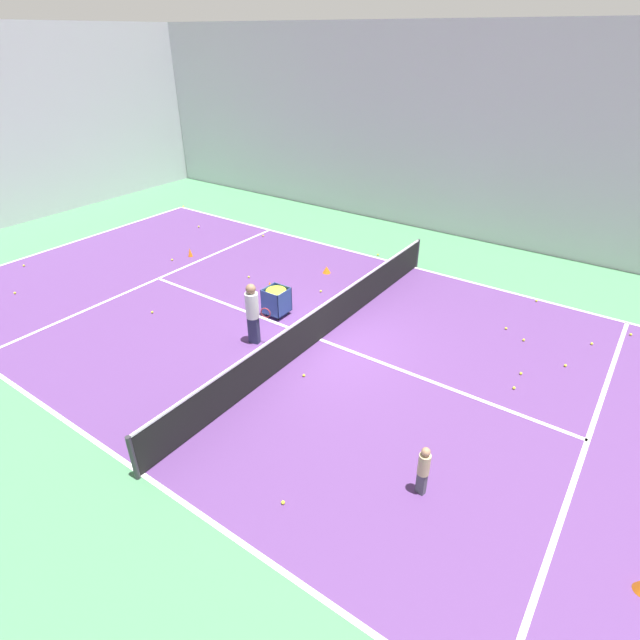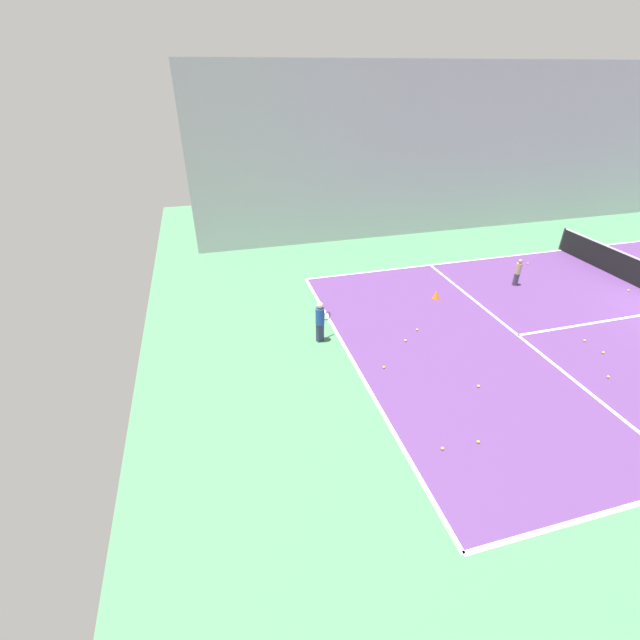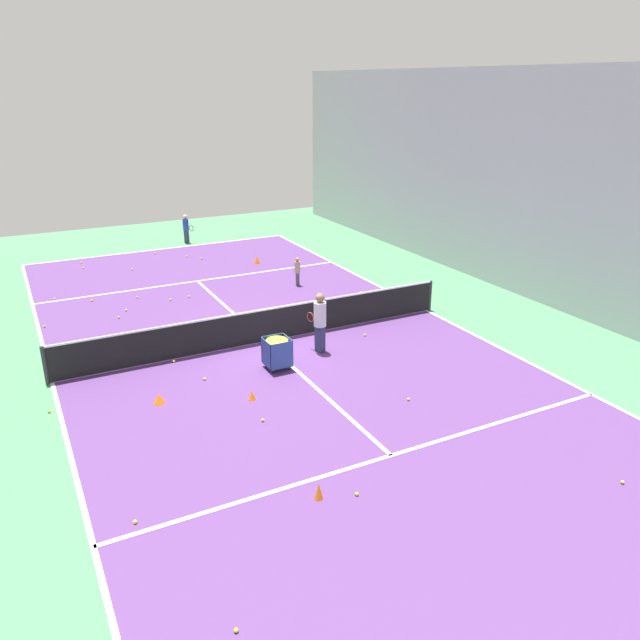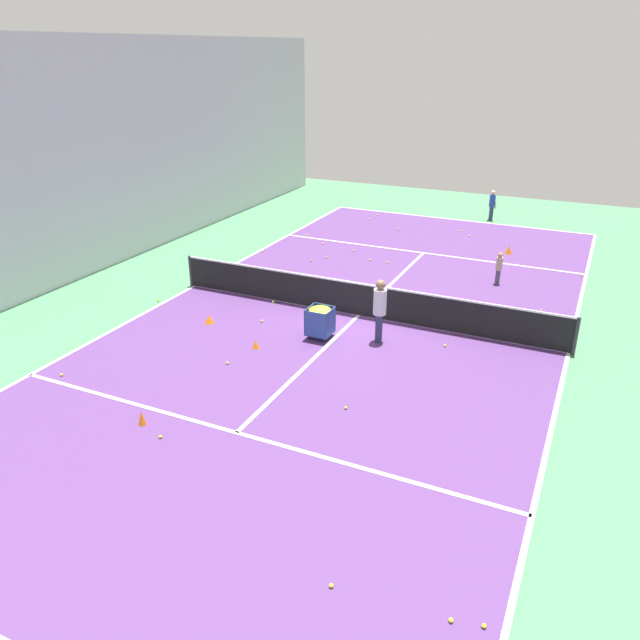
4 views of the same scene
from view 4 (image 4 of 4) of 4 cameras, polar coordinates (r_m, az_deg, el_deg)
name	(u,v)px [view 4 (image 4 of 4)]	position (r m, az deg, el deg)	size (l,w,h in m)	color
ground_plane	(358,316)	(18.11, 3.53, 0.40)	(35.81, 35.81, 0.00)	#477F56
court_playing_area	(358,316)	(18.11, 3.53, 0.41)	(11.50, 24.05, 0.00)	#563370
line_baseline_near	(458,220)	(29.08, 12.48, 8.93)	(11.50, 0.10, 0.00)	white
line_sideline_left	(568,353)	(17.08, 21.77, -2.84)	(0.10, 24.05, 0.00)	white
line_sideline_right	(195,286)	(20.74, -11.40, 3.07)	(0.10, 24.05, 0.00)	white
line_service_near	(423,253)	(24.01, 9.44, 6.08)	(11.50, 0.10, 0.00)	white
line_service_far	(237,433)	(12.90, -7.63, -10.17)	(11.50, 0.10, 0.00)	white
line_centre_service	(358,315)	(18.10, 3.53, 0.42)	(0.10, 13.23, 0.00)	white
hall_enclosure_right	(85,160)	(22.34, -20.70, 13.56)	(0.15, 32.11, 7.55)	silver
tennis_net	(359,299)	(17.91, 3.57, 1.95)	(11.80, 0.10, 1.01)	#2D2D33
player_near_baseline	(492,203)	(29.24, 15.47, 10.25)	(0.43, 0.57, 1.33)	#2D3351
coach_at_net	(380,306)	(16.22, 5.48, 1.24)	(0.41, 0.68, 1.71)	#2D3351
child_midcourt	(499,266)	(21.16, 16.05, 4.77)	(0.25, 0.25, 1.06)	#4C4C56
ball_cart	(320,316)	(16.48, 0.00, 0.35)	(0.64, 0.63, 0.86)	#2D478C
training_cone_0	(509,250)	(24.60, 16.88, 6.17)	(0.26, 0.26, 0.31)	orange
training_cone_1	(256,344)	(16.18, -5.90, -2.22)	(0.19, 0.19, 0.22)	orange
training_cone_2	(209,319)	(17.82, -10.09, 0.09)	(0.28, 0.28, 0.24)	orange
training_cone_3	(142,418)	(13.47, -15.99, -8.59)	(0.17, 0.17, 0.31)	orange
tennis_ball_0	(469,236)	(26.49, 13.49, 7.48)	(0.07, 0.07, 0.07)	yellow
tennis_ball_2	(354,251)	(23.88, 3.10, 6.35)	(0.07, 0.07, 0.07)	yellow
tennis_ball_3	(370,260)	(22.84, 4.58, 5.49)	(0.07, 0.07, 0.07)	yellow
tennis_ball_4	(581,275)	(23.00, 22.79, 3.80)	(0.07, 0.07, 0.07)	yellow
tennis_ball_5	(262,321)	(17.70, -5.34, -0.09)	(0.07, 0.07, 0.07)	yellow
tennis_ball_6	(445,346)	(16.51, 11.35, -2.31)	(0.07, 0.07, 0.07)	yellow
tennis_ball_7	(377,215)	(29.26, 5.25, 9.55)	(0.07, 0.07, 0.07)	yellow
tennis_ball_8	(228,363)	(15.49, -8.44, -3.91)	(0.07, 0.07, 0.07)	yellow
tennis_ball_9	(461,231)	(27.17, 12.79, 7.95)	(0.07, 0.07, 0.07)	yellow
tennis_ball_10	(158,300)	(19.69, -14.57, 1.74)	(0.07, 0.07, 0.07)	yellow
tennis_ball_11	(160,437)	(13.01, -14.39, -10.30)	(0.07, 0.07, 0.07)	yellow
tennis_ball_12	(398,229)	(26.94, 7.14, 8.22)	(0.07, 0.07, 0.07)	yellow
tennis_ball_13	(417,316)	(18.19, 8.89, 0.39)	(0.07, 0.07, 0.07)	yellow
tennis_ball_15	(331,586)	(9.76, 1.04, -23.11)	(0.07, 0.07, 0.07)	yellow
tennis_ball_16	(443,222)	(28.49, 11.19, 8.81)	(0.07, 0.07, 0.07)	yellow
tennis_ball_17	(346,408)	(13.54, 2.37, -8.02)	(0.07, 0.07, 0.07)	yellow
tennis_ball_18	(62,375)	(16.01, -22.56, -4.64)	(0.07, 0.07, 0.07)	yellow
tennis_ball_19	(484,626)	(9.56, 14.77, -25.42)	(0.07, 0.07, 0.07)	yellow
tennis_ball_20	(541,310)	(19.46, 19.56, 0.84)	(0.07, 0.07, 0.07)	yellow
tennis_ball_23	(326,257)	(23.08, 0.59, 5.76)	(0.07, 0.07, 0.07)	yellow
tennis_ball_24	(312,260)	(22.72, -0.78, 5.47)	(0.07, 0.07, 0.07)	yellow
tennis_ball_25	(370,219)	(28.48, 4.58, 9.18)	(0.07, 0.07, 0.07)	yellow
tennis_ball_26	(451,620)	(9.53, 11.89, -25.27)	(0.07, 0.07, 0.07)	yellow
tennis_ball_27	(263,251)	(23.92, -5.26, 6.31)	(0.07, 0.07, 0.07)	yellow
tennis_ball_28	(323,244)	(24.74, 0.26, 7.00)	(0.07, 0.07, 0.07)	yellow
tennis_ball_29	(273,302)	(19.01, -4.32, 1.67)	(0.07, 0.07, 0.07)	yellow
tennis_ball_30	(388,262)	(22.66, 6.20, 5.28)	(0.07, 0.07, 0.07)	yellow
tennis_ball_31	(306,235)	(25.87, -1.27, 7.75)	(0.07, 0.07, 0.07)	yellow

